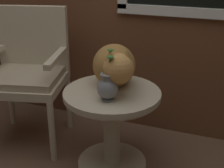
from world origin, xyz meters
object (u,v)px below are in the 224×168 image
cat (115,66)px  pewter_vase_with_ivy (108,86)px  wicker_chair (28,68)px  wicker_side_table (112,115)px

cat → pewter_vase_with_ivy: size_ratio=1.94×
pewter_vase_with_ivy → cat: bearing=98.4°
wicker_chair → wicker_side_table: bearing=-11.1°
cat → pewter_vase_with_ivy: 0.21m
wicker_side_table → cat: size_ratio=1.08×
wicker_chair → pewter_vase_with_ivy: size_ratio=3.40×
wicker_chair → pewter_vase_with_ivy: (0.75, -0.27, 0.07)m
cat → wicker_side_table: bearing=-84.4°
wicker_side_table → wicker_chair: size_ratio=0.62×
cat → pewter_vase_with_ivy: cat is taller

